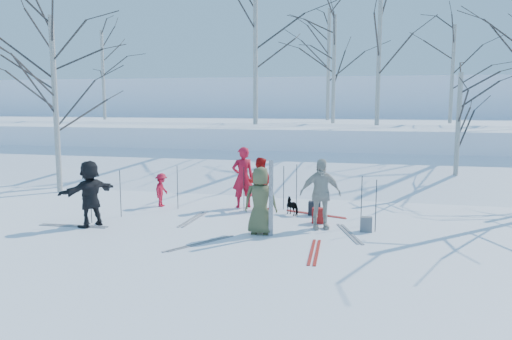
% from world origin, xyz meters
% --- Properties ---
extents(ground, '(120.00, 120.00, 0.00)m').
position_xyz_m(ground, '(0.00, 0.00, 0.00)').
color(ground, white).
rests_on(ground, ground).
extents(snow_ramp, '(70.00, 9.49, 4.12)m').
position_xyz_m(snow_ramp, '(0.00, 7.00, 0.15)').
color(snow_ramp, white).
rests_on(snow_ramp, ground).
extents(snow_plateau, '(70.00, 18.00, 2.20)m').
position_xyz_m(snow_plateau, '(0.00, 17.00, 1.00)').
color(snow_plateau, white).
rests_on(snow_plateau, ground).
extents(far_hill, '(90.00, 30.00, 6.00)m').
position_xyz_m(far_hill, '(0.00, 38.00, 2.00)').
color(far_hill, white).
rests_on(far_hill, ground).
extents(skier_olive_center, '(0.85, 0.57, 1.70)m').
position_xyz_m(skier_olive_center, '(0.61, -0.68, 0.85)').
color(skier_olive_center, '#4B4F2F').
rests_on(skier_olive_center, ground).
extents(skier_red_north, '(0.83, 0.74, 1.90)m').
position_xyz_m(skier_red_north, '(-0.60, 2.27, 0.95)').
color(skier_red_north, red).
rests_on(skier_red_north, ground).
extents(skier_redor_behind, '(0.87, 0.73, 1.60)m').
position_xyz_m(skier_redor_behind, '(-0.02, 2.11, 0.80)').
color(skier_redor_behind, '#B70F0E').
rests_on(skier_redor_behind, ground).
extents(skier_red_seated, '(0.40, 0.69, 1.05)m').
position_xyz_m(skier_red_seated, '(-3.12, 1.83, 0.53)').
color(skier_red_seated, red).
rests_on(skier_red_seated, ground).
extents(skier_cream_east, '(1.16, 0.75, 1.84)m').
position_xyz_m(skier_cream_east, '(2.01, 0.19, 0.92)').
color(skier_cream_east, beige).
rests_on(skier_cream_east, ground).
extents(skier_grey_west, '(1.18, 1.70, 1.76)m').
position_xyz_m(skier_grey_west, '(-3.93, -0.92, 0.88)').
color(skier_grey_west, black).
rests_on(skier_grey_west, ground).
extents(dog, '(0.63, 0.61, 0.51)m').
position_xyz_m(dog, '(1.09, 1.63, 0.25)').
color(dog, black).
rests_on(dog, ground).
extents(upright_ski_left, '(0.11, 0.17, 1.90)m').
position_xyz_m(upright_ski_left, '(0.90, -0.89, 0.95)').
color(upright_ski_left, silver).
rests_on(upright_ski_left, ground).
extents(upright_ski_right, '(0.11, 0.23, 1.89)m').
position_xyz_m(upright_ski_right, '(0.94, -0.90, 0.95)').
color(upright_ski_right, silver).
rests_on(upright_ski_right, ground).
extents(ski_pair_a, '(1.31, 2.02, 0.02)m').
position_xyz_m(ski_pair_a, '(2.79, -0.21, 0.01)').
color(ski_pair_a, silver).
rests_on(ski_pair_a, ground).
extents(ski_pair_b, '(0.37, 1.92, 0.02)m').
position_xyz_m(ski_pair_b, '(2.10, -1.91, 0.01)').
color(ski_pair_b, '#A71F17').
rests_on(ski_pair_b, ground).
extents(ski_pair_c, '(0.30, 1.91, 0.02)m').
position_xyz_m(ski_pair_c, '(-1.56, 0.40, 0.01)').
color(ski_pair_c, silver).
rests_on(ski_pair_c, ground).
extents(ski_pair_d, '(0.40, 1.92, 0.02)m').
position_xyz_m(ski_pair_d, '(-4.39, -1.05, 0.01)').
color(ski_pair_d, silver).
rests_on(ski_pair_d, ground).
extents(ski_pair_e, '(1.41, 2.03, 0.02)m').
position_xyz_m(ski_pair_e, '(1.73, 1.77, 0.01)').
color(ski_pair_e, '#A71F17').
rests_on(ski_pair_e, ground).
extents(ski_pair_f, '(1.94, 2.08, 0.02)m').
position_xyz_m(ski_pair_f, '(-0.58, -1.86, 0.01)').
color(ski_pair_f, silver).
rests_on(ski_pair_f, ground).
extents(ski_pole_a, '(0.02, 0.02, 1.34)m').
position_xyz_m(ski_pole_a, '(3.05, 0.68, 0.67)').
color(ski_pole_a, black).
rests_on(ski_pole_a, ground).
extents(ski_pole_b, '(0.02, 0.02, 1.34)m').
position_xyz_m(ski_pole_b, '(-4.55, 0.10, 0.67)').
color(ski_pole_b, black).
rests_on(ski_pole_b, ground).
extents(ski_pole_c, '(0.02, 0.02, 1.34)m').
position_xyz_m(ski_pole_c, '(-4.13, -0.59, 0.67)').
color(ski_pole_c, black).
rests_on(ski_pole_c, ground).
extents(ski_pole_d, '(0.02, 0.02, 1.34)m').
position_xyz_m(ski_pole_d, '(-2.48, 1.57, 0.67)').
color(ski_pole_d, black).
rests_on(ski_pole_d, ground).
extents(ski_pole_e, '(0.02, 0.02, 1.34)m').
position_xyz_m(ski_pole_e, '(1.02, 2.73, 0.67)').
color(ski_pole_e, black).
rests_on(ski_pole_e, ground).
extents(ski_pole_f, '(0.02, 0.02, 1.34)m').
position_xyz_m(ski_pole_f, '(-3.69, 0.25, 0.67)').
color(ski_pole_f, black).
rests_on(ski_pole_f, ground).
extents(ski_pole_g, '(0.02, 0.02, 1.34)m').
position_xyz_m(ski_pole_g, '(0.69, 2.27, 0.67)').
color(ski_pole_g, black).
rests_on(ski_pole_g, ground).
extents(ski_pole_h, '(0.02, 0.02, 1.34)m').
position_xyz_m(ski_pole_h, '(-0.44, 1.80, 0.67)').
color(ski_pole_h, black).
rests_on(ski_pole_h, ground).
extents(ski_pole_i, '(0.02, 0.02, 1.34)m').
position_xyz_m(ski_pole_i, '(3.41, 0.18, 0.67)').
color(ski_pole_i, black).
rests_on(ski_pole_i, ground).
extents(backpack_red, '(0.32, 0.22, 0.42)m').
position_xyz_m(backpack_red, '(1.91, 0.74, 0.21)').
color(backpack_red, maroon).
rests_on(backpack_red, ground).
extents(backpack_grey, '(0.30, 0.20, 0.38)m').
position_xyz_m(backpack_grey, '(3.19, 0.13, 0.19)').
color(backpack_grey, '#5B5E63').
rests_on(backpack_grey, ground).
extents(backpack_dark, '(0.34, 0.24, 0.40)m').
position_xyz_m(backpack_dark, '(1.70, 1.70, 0.20)').
color(backpack_dark, black).
rests_on(backpack_dark, ground).
extents(birch_plateau_a, '(5.14, 5.14, 6.49)m').
position_xyz_m(birch_plateau_a, '(3.49, 10.88, 5.44)').
color(birch_plateau_a, silver).
rests_on(birch_plateau_a, snow_plateau).
extents(birch_plateau_b, '(3.93, 3.93, 4.75)m').
position_xyz_m(birch_plateau_b, '(7.03, 13.67, 4.58)').
color(birch_plateau_b, silver).
rests_on(birch_plateau_b, snow_plateau).
extents(birch_plateau_d, '(4.97, 4.97, 6.25)m').
position_xyz_m(birch_plateau_d, '(0.78, 16.54, 5.32)').
color(birch_plateau_d, silver).
rests_on(birch_plateau_d, snow_plateau).
extents(birch_plateau_f, '(5.75, 5.75, 7.36)m').
position_xyz_m(birch_plateau_f, '(-2.08, 10.46, 5.88)').
color(birch_plateau_f, silver).
rests_on(birch_plateau_f, snow_plateau).
extents(birch_plateau_g, '(4.26, 4.26, 5.23)m').
position_xyz_m(birch_plateau_g, '(1.39, 12.49, 4.81)').
color(birch_plateau_g, silver).
rests_on(birch_plateau_g, snow_plateau).
extents(birch_plateau_h, '(4.22, 4.22, 5.17)m').
position_xyz_m(birch_plateau_h, '(-12.16, 14.40, 4.78)').
color(birch_plateau_h, silver).
rests_on(birch_plateau_h, snow_plateau).
extents(birch_edge_a, '(4.98, 4.98, 6.26)m').
position_xyz_m(birch_edge_a, '(-7.76, 3.32, 3.13)').
color(birch_edge_a, silver).
rests_on(birch_edge_a, ground).
extents(birch_edge_d, '(5.04, 5.04, 6.34)m').
position_xyz_m(birch_edge_d, '(-9.16, 5.32, 3.17)').
color(birch_edge_d, silver).
rests_on(birch_edge_d, ground).
extents(birch_edge_e, '(3.61, 3.61, 4.30)m').
position_xyz_m(birch_edge_e, '(6.25, 6.30, 2.15)').
color(birch_edge_e, silver).
rests_on(birch_edge_e, ground).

